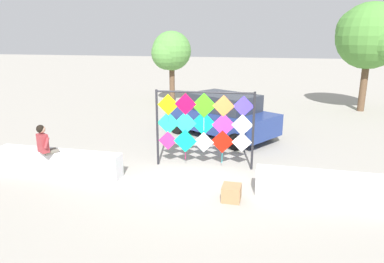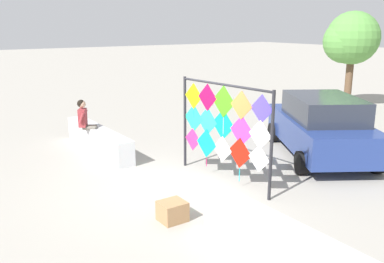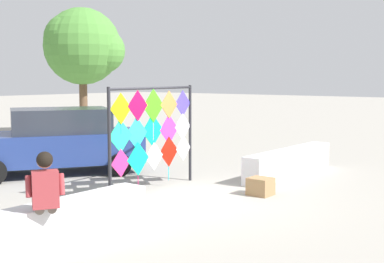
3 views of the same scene
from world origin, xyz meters
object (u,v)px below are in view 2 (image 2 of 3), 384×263
kite_display_rack (223,123)px  cardboard_box_large (172,211)px  parked_car (321,126)px  tree_broadleaf (350,40)px  seated_vendor (87,121)px

kite_display_rack → cardboard_box_large: bearing=-61.7°
parked_car → tree_broadleaf: (-4.15, 6.79, 2.11)m
kite_display_rack → parked_car: 3.54m
kite_display_rack → seated_vendor: bearing=-157.1°
seated_vendor → tree_broadleaf: size_ratio=0.36×
kite_display_rack → tree_broadleaf: size_ratio=0.70×
tree_broadleaf → seated_vendor: bearing=-90.0°
seated_vendor → cardboard_box_large: (5.27, -0.34, -0.71)m
cardboard_box_large → kite_display_rack: bearing=118.3°
cardboard_box_large → tree_broadleaf: 13.74m
seated_vendor → parked_car: parked_car is taller
kite_display_rack → tree_broadleaf: tree_broadleaf is taller
kite_display_rack → parked_car: size_ratio=0.62×
cardboard_box_large → tree_broadleaf: (-5.28, 12.37, 2.79)m
parked_car → tree_broadleaf: bearing=121.5°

